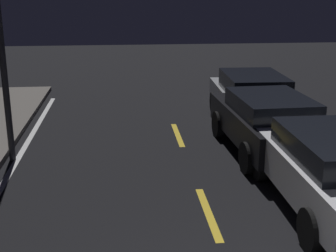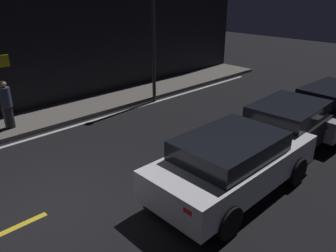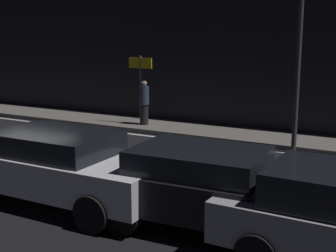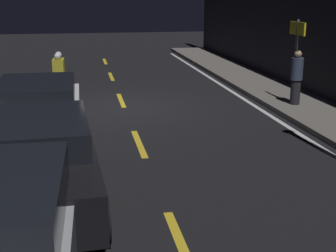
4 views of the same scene
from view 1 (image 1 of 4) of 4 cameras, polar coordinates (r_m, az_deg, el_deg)
lane_dash_d at (r=8.33m, az=4.94°, el=-10.52°), size 2.00×0.14×0.01m
lane_dash_e at (r=12.45m, az=1.18°, el=-1.07°), size 2.00×0.14×0.01m
sedan_white at (r=8.61m, az=19.48°, el=-4.82°), size 4.29×1.94×1.44m
van_black at (r=11.18m, az=12.05°, el=0.61°), size 4.11×2.03×1.41m
hatchback_silver at (r=13.57m, az=10.15°, el=3.51°), size 4.20×1.98×1.44m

